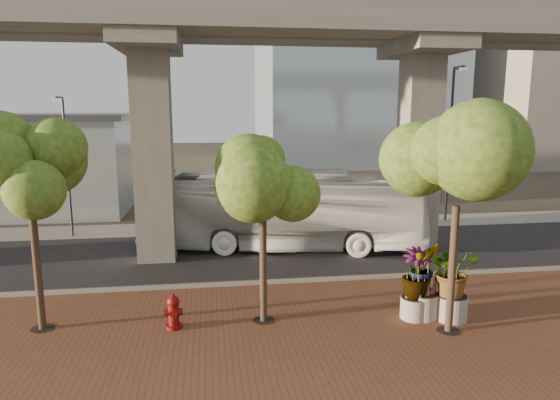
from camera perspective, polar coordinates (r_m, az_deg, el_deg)
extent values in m
plane|color=#332E25|center=(21.39, 2.08, -7.65)|extent=(160.00, 160.00, 0.00)
cube|color=brown|center=(14.17, 8.05, -17.44)|extent=(70.00, 13.00, 0.06)
cube|color=black|center=(23.26, 1.21, -6.09)|extent=(90.00, 8.00, 0.04)
cube|color=gray|center=(19.50, 3.13, -9.22)|extent=(70.00, 0.25, 0.16)
cube|color=gray|center=(28.52, -0.57, -2.96)|extent=(90.00, 3.00, 0.06)
cube|color=gray|center=(21.09, 2.07, 20.99)|extent=(72.00, 2.40, 1.80)
cube|color=gray|center=(24.20, 0.66, 19.62)|extent=(72.00, 2.40, 1.80)
cube|color=gray|center=(69.99, 29.33, 13.52)|extent=(18.00, 16.00, 24.00)
imported|color=silver|center=(23.63, 0.25, -1.26)|extent=(13.59, 5.57, 3.69)
cylinder|color=#680C0B|center=(15.95, -11.99, -13.93)|extent=(0.49, 0.49, 0.11)
cylinder|color=#680C0B|center=(15.79, -12.05, -12.63)|extent=(0.32, 0.32, 0.78)
sphere|color=#680C0B|center=(15.64, -12.10, -11.30)|extent=(0.38, 0.38, 0.38)
cylinder|color=#680C0B|center=(15.58, -12.13, -10.70)|extent=(0.11, 0.11, 0.14)
cylinder|color=#680C0B|center=(15.76, -12.06, -12.40)|extent=(0.54, 0.22, 0.22)
cylinder|color=#ACA99B|center=(16.97, 18.96, -11.52)|extent=(1.00, 1.00, 0.78)
imported|color=#274E14|center=(16.57, 19.21, -7.60)|extent=(2.22, 2.22, 1.66)
cylinder|color=#A4A194|center=(16.73, 15.09, -11.80)|extent=(0.88, 0.88, 0.68)
imported|color=#274E14|center=(16.34, 15.28, -8.09)|extent=(2.14, 2.14, 1.61)
cylinder|color=#A09B90|center=(16.88, 15.96, -11.46)|extent=(1.01, 1.01, 0.79)
imported|color=#274E14|center=(16.47, 16.18, -7.46)|extent=(2.25, 2.25, 1.69)
cylinder|color=#433126|center=(16.56, -25.97, -7.12)|extent=(0.22, 0.22, 3.75)
cylinder|color=black|center=(17.18, -25.47, -13.09)|extent=(0.70, 0.70, 0.01)
cylinder|color=#433126|center=(15.51, -1.93, -7.55)|extent=(0.22, 0.22, 3.57)
cylinder|color=black|center=(16.14, -1.89, -13.57)|extent=(0.70, 0.70, 0.01)
cylinder|color=#433126|center=(15.59, 19.08, -7.55)|extent=(0.22, 0.22, 3.82)
cylinder|color=black|center=(16.26, 18.67, -13.96)|extent=(0.70, 0.70, 0.01)
cylinder|color=#323237|center=(27.71, -23.10, 3.29)|extent=(0.12, 0.12, 7.10)
cube|color=#323237|center=(27.12, -23.88, 10.63)|extent=(0.13, 0.89, 0.13)
cube|color=silver|center=(26.69, -24.12, 10.44)|extent=(0.36, 0.18, 0.11)
cylinder|color=#2C2C30|center=(30.84, 18.80, 5.82)|extent=(0.15, 0.15, 8.83)
cube|color=#2C2C30|center=(30.35, 19.78, 14.05)|extent=(0.17, 1.10, 0.17)
cube|color=silver|center=(29.86, 20.27, 13.88)|extent=(0.44, 0.22, 0.13)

